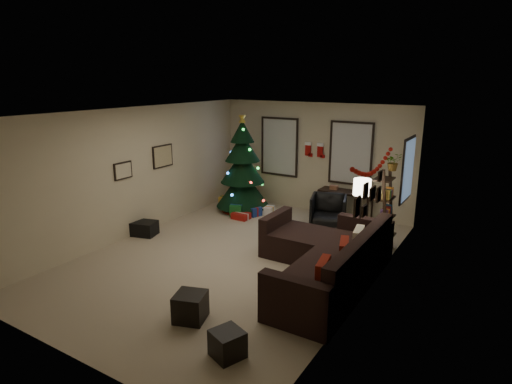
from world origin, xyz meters
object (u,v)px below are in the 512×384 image
(desk_chair, at_px, (328,211))
(sofa, at_px, (327,261))
(bookshelf, at_px, (387,211))
(desk, at_px, (347,195))
(christmas_tree, at_px, (243,171))

(desk_chair, bearing_deg, sofa, -85.54)
(desk_chair, relative_size, bookshelf, 0.44)
(sofa, distance_m, desk, 3.24)
(sofa, height_order, bookshelf, bookshelf)
(christmas_tree, xyz_separation_m, desk_chair, (2.31, 0.01, -0.66))
(sofa, xyz_separation_m, bookshelf, (0.50, 1.68, 0.50))
(christmas_tree, relative_size, sofa, 0.79)
(bookshelf, bearing_deg, desk_chair, 151.95)
(christmas_tree, relative_size, bookshelf, 1.49)
(sofa, bearing_deg, desk_chair, 111.77)
(christmas_tree, distance_m, desk, 2.61)
(desk_chair, height_order, bookshelf, bookshelf)
(sofa, height_order, desk, sofa)
(desk, bearing_deg, bookshelf, -47.78)
(bookshelf, bearing_deg, desk, 132.22)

